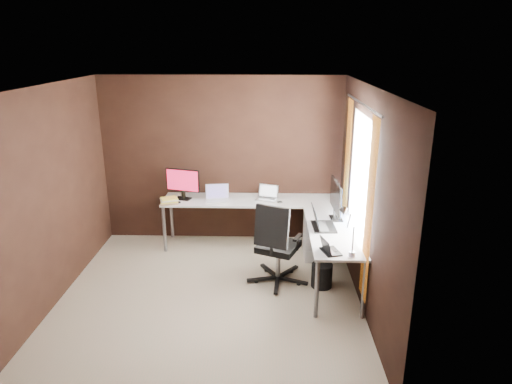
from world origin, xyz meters
TOP-DOWN VIEW (x-y plane):
  - room at (0.34, 0.07)m, footprint 3.60×3.60m
  - desk at (0.84, 1.04)m, footprint 2.65×2.25m
  - drawer_pedestal at (1.43, 1.15)m, footprint 0.42×0.50m
  - monitor_left at (-0.56, 1.51)m, footprint 0.51×0.20m
  - monitor_right at (1.58, 0.75)m, footprint 0.16×0.63m
  - laptop_white at (-0.05, 1.45)m, footprint 0.37×0.28m
  - laptop_silver at (0.69, 1.54)m, footprint 0.36×0.30m
  - laptop_black_big at (1.36, 0.46)m, footprint 0.30×0.41m
  - laptop_black_small at (1.37, -0.26)m, footprint 0.24×0.29m
  - book_stack at (-0.73, 1.31)m, footprint 0.29×0.26m
  - mouse_left at (-0.60, 1.30)m, footprint 0.08×0.05m
  - mouse_corner at (0.87, 1.35)m, footprint 0.09×0.06m
  - desk_lamp at (1.55, -0.29)m, footprint 0.18×0.21m
  - office_chair at (0.82, 0.38)m, footprint 0.61×0.65m
  - wastebasket at (1.38, 0.28)m, footprint 0.34×0.34m

SIDE VIEW (x-z plane):
  - wastebasket at x=1.38m, z-range 0.00..0.30m
  - drawer_pedestal at x=1.43m, z-range 0.00..0.60m
  - office_chair at x=0.82m, z-range -0.23..0.86m
  - desk at x=0.84m, z-range 0.31..1.04m
  - mouse_left at x=-0.60m, z-range 0.73..0.76m
  - mouse_corner at x=0.87m, z-range 0.73..0.76m
  - book_stack at x=-0.73m, z-range 0.73..0.81m
  - laptop_black_small at x=1.37m, z-range 0.68..0.85m
  - laptop_silver at x=0.69m, z-range 0.67..0.88m
  - laptop_white at x=-0.05m, z-range 0.67..0.89m
  - laptop_black_big at x=1.36m, z-range 0.65..0.92m
  - monitor_left at x=-0.56m, z-range 0.76..1.21m
  - monitor_right at x=1.58m, z-range 0.76..1.28m
  - desk_lamp at x=1.55m, z-range 0.80..1.33m
  - room at x=0.34m, z-range 0.03..2.53m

